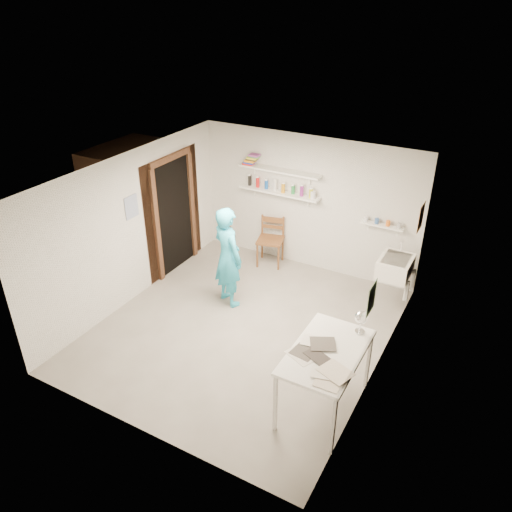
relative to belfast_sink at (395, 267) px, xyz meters
The scene contains 27 objects.
floor 2.54m from the belfast_sink, 135.83° to the right, with size 4.00×4.50×0.02m, color slate.
ceiling 2.98m from the belfast_sink, 135.83° to the right, with size 4.00×4.50×0.02m, color silver.
wall_back 1.90m from the belfast_sink, 162.26° to the left, with size 4.00×0.02×2.40m, color silver.
wall_front 4.36m from the belfast_sink, 113.84° to the right, with size 4.00×0.02×2.40m, color silver.
wall_left 4.16m from the belfast_sink, 155.67° to the right, with size 0.02×4.50×2.40m, color silver.
wall_right 1.79m from the belfast_sink, 81.30° to the right, with size 0.02×4.50×2.40m, color silver.
doorway_recess 3.81m from the belfast_sink, behind, with size 0.02×0.90×2.00m, color black.
corridor_box 4.51m from the belfast_sink, behind, with size 1.40×1.50×2.10m, color brown.
door_lintel 4.01m from the belfast_sink, behind, with size 0.06×1.05×0.10m, color brown.
door_jamb_near 3.91m from the belfast_sink, 162.82° to the right, with size 0.06×0.10×2.00m, color brown.
door_jamb_far 3.74m from the belfast_sink, behind, with size 0.06×0.10×2.00m, color brown.
shelf_lower 2.38m from the belfast_sink, 169.18° to the left, with size 1.50×0.22×0.03m, color white.
shelf_upper 2.52m from the belfast_sink, 169.18° to the left, with size 1.50×0.22×0.03m, color white.
ledge_shelf 0.75m from the belfast_sink, 130.40° to the left, with size 0.70×0.14×0.03m, color white.
poster_left 4.17m from the belfast_sink, 156.18° to the right, with size 0.01×0.28×0.36m, color #334C7F.
poster_right_a 0.89m from the belfast_sink, 22.79° to the left, with size 0.01×0.34×0.42m, color #995933.
poster_right_b 2.40m from the belfast_sink, 83.96° to the right, with size 0.01×0.30×0.38m, color #3F724C.
belfast_sink is the anchor object (origin of this frame).
man 2.60m from the belfast_sink, 153.04° to the right, with size 0.60×0.40×1.65m, color #2AADD2.
wall_clock 2.63m from the belfast_sink, 157.89° to the right, with size 0.30×0.30×0.04m, color #CBBE8A.
wooden_chair 2.33m from the belfast_sink, behind, with size 0.45×0.43×0.97m, color brown.
work_table 2.60m from the belfast_sink, 92.44° to the right, with size 0.78×1.29×0.86m, color white.
desk_lamp 2.10m from the belfast_sink, 87.13° to the right, with size 0.16×0.16×0.16m, color silver.
spray_cans 2.41m from the belfast_sink, 169.18° to the left, with size 1.29×0.06×0.17m.
book_stack 3.05m from the belfast_sink, behind, with size 0.30×0.14×0.20m.
ledge_pots 0.78m from the belfast_sink, 130.40° to the left, with size 0.48×0.07×0.09m.
papers 2.59m from the belfast_sink, 92.44° to the right, with size 0.30×0.22×0.03m.
Camera 1 is at (3.09, -5.20, 4.58)m, focal length 35.00 mm.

